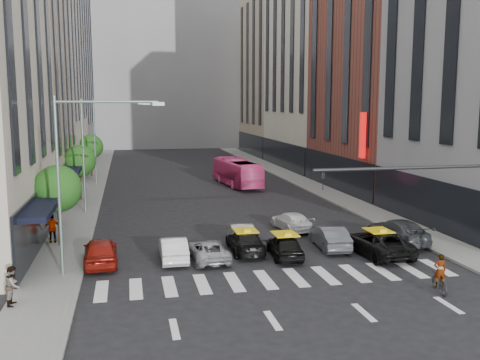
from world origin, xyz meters
TOP-DOWN VIEW (x-y plane):
  - ground at (0.00, 0.00)m, footprint 160.00×160.00m
  - sidewalk_left at (-11.50, 30.00)m, footprint 3.00×96.00m
  - sidewalk_right at (11.50, 30.00)m, footprint 3.00×96.00m
  - building_left_b at (-17.00, 28.00)m, footprint 8.00×16.00m
  - building_left_c at (-17.00, 46.00)m, footprint 8.00×20.00m
  - building_left_d at (-17.00, 65.00)m, footprint 8.00×18.00m
  - building_right_b at (17.00, 27.00)m, footprint 8.00×18.00m
  - building_right_c at (17.00, 46.00)m, footprint 8.00×20.00m
  - building_right_d at (17.00, 65.00)m, footprint 8.00×18.00m
  - building_far at (0.00, 85.00)m, footprint 30.00×10.00m
  - tree_near at (-11.80, 10.00)m, footprint 2.88×2.88m
  - tree_mid at (-11.80, 26.00)m, footprint 2.88×2.88m
  - tree_far at (-11.80, 42.00)m, footprint 2.88×2.88m
  - streetlamp_near at (-10.04, 4.00)m, footprint 5.38×0.25m
  - streetlamp_mid at (-10.04, 20.00)m, footprint 5.38×0.25m
  - streetlamp_far at (-10.04, 36.00)m, footprint 5.38×0.25m
  - traffic_signal at (7.69, -1.00)m, footprint 10.10×0.20m
  - liberty_sign at (12.60, 20.00)m, footprint 0.30×0.70m
  - car_red at (-9.20, 5.82)m, footprint 1.98×4.52m
  - car_white_front at (-5.23, 5.80)m, footprint 1.45×4.11m
  - car_silver at (-3.29, 5.41)m, footprint 2.11×4.29m
  - taxi_left at (-0.91, 6.58)m, footprint 1.93×4.55m
  - taxi_center at (1.07, 5.01)m, footprint 1.93×4.13m
  - car_grey_mid at (4.30, 6.34)m, footprint 1.86×4.47m
  - taxi_right at (6.52, 4.38)m, footprint 2.66×5.34m
  - car_grey_curb at (9.03, 6.70)m, footprint 2.42×5.33m
  - car_row2_left at (-0.76, 8.56)m, footprint 1.61×4.09m
  - car_row2_right at (3.45, 11.41)m, footprint 2.30×4.50m
  - bus at (3.83, 32.00)m, footprint 3.64×10.56m
  - motorcycle at (6.51, -1.93)m, footprint 0.94×1.84m
  - rider at (6.51, -1.93)m, footprint 0.65×0.49m
  - pedestrian_near at (-12.60, 0.13)m, footprint 0.71×0.88m
  - pedestrian_far at (-12.29, 10.65)m, footprint 1.09×0.54m

SIDE VIEW (x-z plane):
  - ground at x=0.00m, z-range 0.00..0.00m
  - sidewalk_left at x=-11.50m, z-range 0.00..0.15m
  - sidewalk_right at x=11.50m, z-range 0.00..0.15m
  - motorcycle at x=6.51m, z-range 0.00..0.92m
  - car_silver at x=-3.29m, z-range 0.00..1.17m
  - car_row2_right at x=3.45m, z-range 0.00..1.25m
  - taxi_left at x=-0.91m, z-range 0.00..1.31m
  - car_row2_left at x=-0.76m, z-range 0.00..1.33m
  - car_white_front at x=-5.23m, z-range 0.00..1.35m
  - taxi_center at x=1.07m, z-range 0.00..1.37m
  - car_grey_mid at x=4.30m, z-range 0.00..1.44m
  - taxi_right at x=6.52m, z-range 0.00..1.45m
  - car_grey_curb at x=9.03m, z-range 0.00..1.51m
  - car_red at x=-9.20m, z-range 0.00..1.52m
  - pedestrian_near at x=-12.60m, z-range 0.15..1.87m
  - pedestrian_far at x=-12.29m, z-range 0.15..1.95m
  - bus at x=3.83m, z-range 0.00..2.88m
  - rider at x=6.51m, z-range 0.92..2.52m
  - tree_near at x=-11.80m, z-range 1.18..6.13m
  - tree_mid at x=-11.80m, z-range 1.18..6.13m
  - tree_far at x=-11.80m, z-range 1.18..6.13m
  - traffic_signal at x=7.69m, z-range 1.47..7.47m
  - streetlamp_near at x=-10.04m, z-range 1.40..10.40m
  - streetlamp_mid at x=-10.04m, z-range 1.40..10.40m
  - streetlamp_far at x=-10.04m, z-range 1.40..10.40m
  - liberty_sign at x=12.60m, z-range 4.00..8.00m
  - building_left_b at x=-17.00m, z-range 0.00..24.00m
  - building_right_b at x=17.00m, z-range 0.00..26.00m
  - building_right_d at x=17.00m, z-range 0.00..28.00m
  - building_left_d at x=-17.00m, z-range 0.00..30.00m
  - building_left_c at x=-17.00m, z-range 0.00..36.00m
  - building_far at x=0.00m, z-range 0.00..36.00m
  - building_right_c at x=17.00m, z-range 0.00..40.00m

